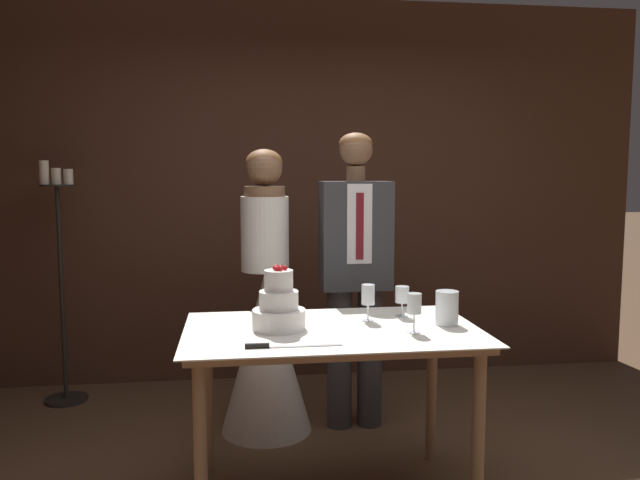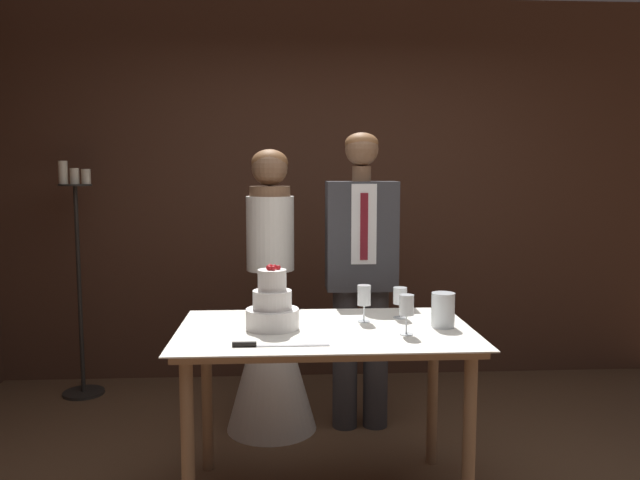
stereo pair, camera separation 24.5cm
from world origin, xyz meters
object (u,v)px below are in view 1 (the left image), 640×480
wine_glass_near (402,296)px  wine_glass_middle (414,305)px  cake_table (332,349)px  cake_knife (275,346)px  wine_glass_far (368,297)px  groom (355,266)px  hurricane_candle (447,309)px  tiered_cake (279,307)px  candle_stand (61,284)px  bride (266,329)px

wine_glass_near → wine_glass_middle: 0.32m
cake_table → cake_knife: cake_knife is taller
wine_glass_far → groom: size_ratio=0.10×
cake_table → cake_knife: (-0.28, -0.28, 0.11)m
cake_knife → wine_glass_near: wine_glass_near is taller
wine_glass_near → hurricane_candle: size_ratio=0.95×
tiered_cake → candle_stand: candle_stand is taller
wine_glass_middle → groom: size_ratio=0.10×
wine_glass_near → groom: bearing=100.1°
cake_knife → wine_glass_middle: wine_glass_middle is taller
wine_glass_middle → candle_stand: candle_stand is taller
wine_glass_middle → hurricane_candle: bearing=32.7°
hurricane_candle → groom: bearing=108.7°
cake_knife → candle_stand: (-1.31, 1.77, -0.03)m
wine_glass_middle → groom: bearing=95.1°
cake_table → bride: bride is taller
wine_glass_far → groom: 0.71m
tiered_cake → bride: size_ratio=0.18×
wine_glass_far → wine_glass_middle: bearing=-57.6°
tiered_cake → hurricane_candle: bearing=-1.5°
cake_table → wine_glass_near: bearing=25.7°
wine_glass_near → groom: size_ratio=0.09×
tiered_cake → groom: size_ratio=0.17×
cake_knife → groom: 1.25m
bride → wine_glass_middle: bearing=-57.0°
wine_glass_far → groom: (0.07, 0.71, 0.04)m
candle_stand → tiered_cake: bearing=-47.4°
wine_glass_far → cake_knife: bearing=-139.9°
wine_glass_near → candle_stand: bearing=146.6°
wine_glass_far → candle_stand: bearing=142.6°
groom → candle_stand: 1.99m
cake_knife → wine_glass_near: bearing=35.6°
groom → candle_stand: size_ratio=1.10×
cake_knife → groom: bearing=64.1°
cake_table → wine_glass_middle: (0.35, -0.13, 0.23)m
cake_table → tiered_cake: size_ratio=4.59×
tiered_cake → cake_knife: size_ratio=0.73×
tiered_cake → cake_knife: (-0.04, -0.30, -0.10)m
tiered_cake → hurricane_candle: (0.79, -0.02, -0.03)m
wine_glass_far → bride: bearing=123.1°
tiered_cake → hurricane_candle: 0.80m
wine_glass_far → groom: groom is taller
cake_knife → wine_glass_middle: bearing=14.1°
cake_table → wine_glass_middle: 0.44m
cake_table → wine_glass_far: (0.20, 0.12, 0.22)m
cake_knife → bride: 1.13m
wine_glass_near → wine_glass_middle: wine_glass_middle is taller
cake_table → wine_glass_middle: wine_glass_middle is taller
wine_glass_near → candle_stand: candle_stand is taller
wine_glass_near → bride: 0.97m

